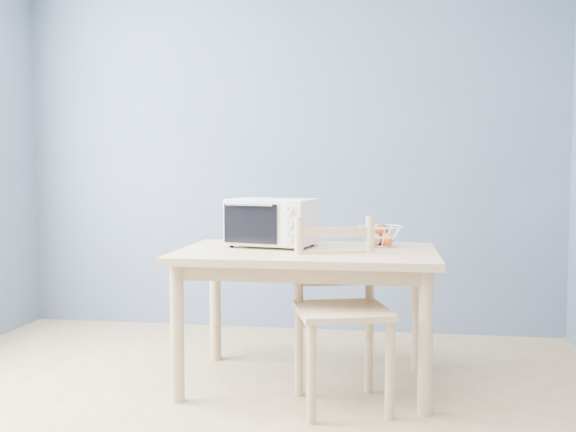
# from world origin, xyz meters

# --- Properties ---
(room) EXTENTS (4.01, 4.51, 2.61)m
(room) POSITION_xyz_m (0.00, 0.00, 1.30)
(room) COLOR tan
(room) RESTS_ON ground
(dining_table) EXTENTS (1.40, 0.90, 0.75)m
(dining_table) POSITION_xyz_m (0.31, 1.01, 0.65)
(dining_table) COLOR tan
(dining_table) RESTS_ON ground
(toaster_oven) EXTENTS (0.52, 0.41, 0.27)m
(toaster_oven) POSITION_xyz_m (0.07, 1.12, 0.89)
(toaster_oven) COLOR silver
(toaster_oven) RESTS_ON dining_table
(fruit_basket) EXTENTS (0.30, 0.30, 0.13)m
(fruit_basket) POSITION_xyz_m (0.70, 1.22, 0.81)
(fruit_basket) COLOR white
(fruit_basket) RESTS_ON dining_table
(dining_chair) EXTENTS (0.55, 0.55, 0.94)m
(dining_chair) POSITION_xyz_m (0.51, 0.73, 0.47)
(dining_chair) COLOR tan
(dining_chair) RESTS_ON ground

